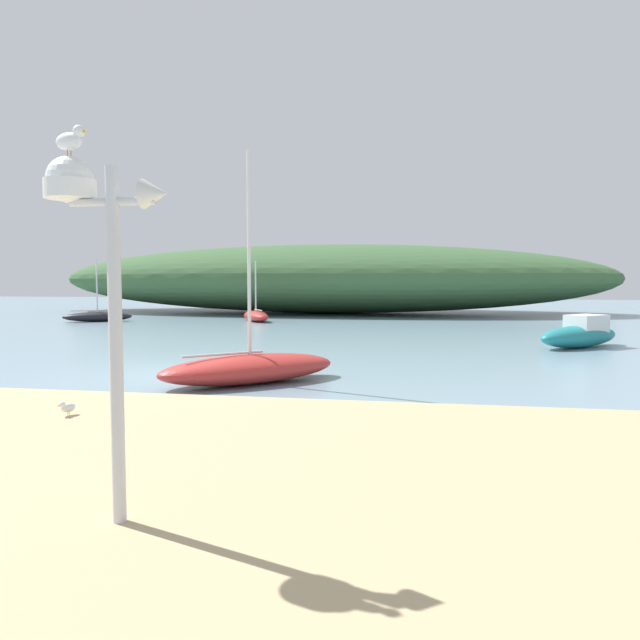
% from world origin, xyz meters
% --- Properties ---
extents(ground_plane, '(120.00, 120.00, 0.00)m').
position_xyz_m(ground_plane, '(0.00, 0.00, 0.00)').
color(ground_plane, '#7A99A8').
extents(distant_hill, '(39.88, 13.49, 4.85)m').
position_xyz_m(distant_hill, '(-0.97, 28.34, 2.42)').
color(distant_hill, '#3D6038').
rests_on(distant_hill, ground).
extents(mast_structure, '(1.14, 0.44, 3.26)m').
position_xyz_m(mast_structure, '(3.26, -9.27, 2.82)').
color(mast_structure, silver).
rests_on(mast_structure, beach_sand).
extents(seagull_on_radar, '(0.37, 0.18, 0.26)m').
position_xyz_m(seagull_on_radar, '(3.08, -9.27, 3.61)').
color(seagull_on_radar, orange).
rests_on(seagull_on_radar, mast_structure).
extents(sailboat_far_right, '(4.24, 4.05, 5.29)m').
position_xyz_m(sailboat_far_right, '(2.17, -0.98, 0.35)').
color(sailboat_far_right, '#B72D28').
rests_on(sailboat_far_right, ground).
extents(sailboat_near_shore, '(2.74, 3.57, 3.42)m').
position_xyz_m(sailboat_near_shore, '(-3.40, 18.59, 0.31)').
color(sailboat_near_shore, '#B72D28').
rests_on(sailboat_near_shore, ground).
extents(sailboat_far_left, '(3.77, 2.67, 3.66)m').
position_xyz_m(sailboat_far_left, '(-12.14, 16.80, 0.29)').
color(sailboat_far_left, black).
rests_on(sailboat_far_left, ground).
extents(motorboat_outer_mooring, '(3.69, 3.56, 1.13)m').
position_xyz_m(motorboat_outer_mooring, '(11.48, 8.03, 0.47)').
color(motorboat_outer_mooring, teal).
rests_on(motorboat_outer_mooring, ground).
extents(seagull_upper_strand, '(0.19, 0.35, 0.24)m').
position_xyz_m(seagull_upper_strand, '(0.51, -5.52, 0.34)').
color(seagull_upper_strand, orange).
rests_on(seagull_upper_strand, beach_sand).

